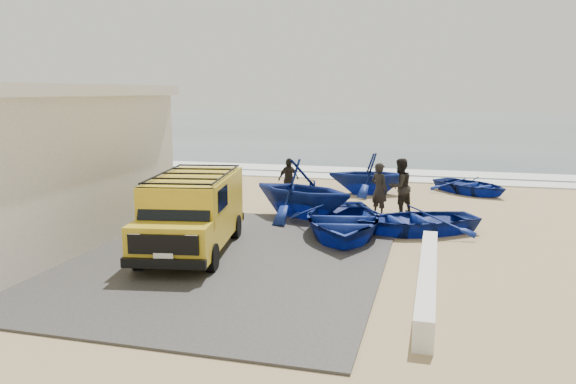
# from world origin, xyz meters

# --- Properties ---
(ground) EXTENTS (160.00, 160.00, 0.00)m
(ground) POSITION_xyz_m (0.00, 0.00, 0.00)
(ground) COLOR tan
(slab) EXTENTS (12.00, 10.00, 0.05)m
(slab) POSITION_xyz_m (-2.00, -2.00, 0.03)
(slab) COLOR #403D3B
(slab) RESTS_ON ground
(ocean) EXTENTS (180.00, 88.00, 0.01)m
(ocean) POSITION_xyz_m (0.00, 56.00, 0.00)
(ocean) COLOR #385166
(ocean) RESTS_ON ground
(surf_line) EXTENTS (180.00, 1.60, 0.06)m
(surf_line) POSITION_xyz_m (0.00, 12.00, 0.03)
(surf_line) COLOR white
(surf_line) RESTS_ON ground
(surf_wash) EXTENTS (180.00, 2.20, 0.04)m
(surf_wash) POSITION_xyz_m (0.00, 14.50, 0.02)
(surf_wash) COLOR white
(surf_wash) RESTS_ON ground
(parapet) EXTENTS (0.35, 6.00, 0.55)m
(parapet) POSITION_xyz_m (5.00, -3.00, 0.28)
(parapet) COLOR silver
(parapet) RESTS_ON ground
(van) EXTENTS (2.65, 5.02, 2.04)m
(van) POSITION_xyz_m (-0.95, -1.56, 1.10)
(van) COLOR gold
(van) RESTS_ON ground
(boat_near_left) EXTENTS (4.02, 5.06, 0.94)m
(boat_near_left) POSITION_xyz_m (2.51, 1.00, 0.47)
(boat_near_left) COLOR navy
(boat_near_left) RESTS_ON ground
(boat_near_right) EXTENTS (4.45, 3.99, 0.76)m
(boat_near_right) POSITION_xyz_m (4.55, 1.93, 0.38)
(boat_near_right) COLOR navy
(boat_near_right) RESTS_ON ground
(boat_mid_left) EXTENTS (4.59, 4.31, 1.93)m
(boat_mid_left) POSITION_xyz_m (0.84, 2.96, 0.97)
(boat_mid_left) COLOR navy
(boat_mid_left) RESTS_ON ground
(boat_far_left) EXTENTS (3.61, 3.25, 1.67)m
(boat_far_left) POSITION_xyz_m (2.42, 7.93, 0.84)
(boat_far_left) COLOR navy
(boat_far_left) RESTS_ON ground
(boat_far_right) EXTENTS (4.03, 3.95, 0.68)m
(boat_far_right) POSITION_xyz_m (6.44, 9.08, 0.34)
(boat_far_right) COLOR navy
(boat_far_right) RESTS_ON ground
(fisherman_front) EXTENTS (0.79, 0.73, 1.80)m
(fisherman_front) POSITION_xyz_m (3.27, 3.89, 0.90)
(fisherman_front) COLOR black
(fisherman_front) RESTS_ON ground
(fisherman_middle) EXTENTS (1.15, 1.17, 1.91)m
(fisherman_middle) POSITION_xyz_m (3.90, 4.39, 0.95)
(fisherman_middle) COLOR black
(fisherman_middle) RESTS_ON ground
(fisherman_back) EXTENTS (0.89, 1.00, 1.62)m
(fisherman_back) POSITION_xyz_m (-0.38, 5.86, 0.81)
(fisherman_back) COLOR black
(fisherman_back) RESTS_ON ground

